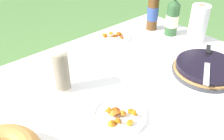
# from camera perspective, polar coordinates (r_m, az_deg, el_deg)

# --- Properties ---
(garden_table) EXTENTS (1.88, 1.17, 0.72)m
(garden_table) POSITION_cam_1_polar(r_m,az_deg,el_deg) (1.16, -2.09, -9.69)
(garden_table) COLOR #A87A47
(garden_table) RESTS_ON ground_plane
(tablecloth) EXTENTS (1.89, 1.18, 0.10)m
(tablecloth) POSITION_cam_1_polar(r_m,az_deg,el_deg) (1.13, -2.13, -8.05)
(tablecloth) COLOR white
(tablecloth) RESTS_ON garden_table
(berry_tart) EXTENTS (0.34, 0.34, 0.06)m
(berry_tart) POSITION_cam_1_polar(r_m,az_deg,el_deg) (1.37, 20.68, 0.30)
(berry_tart) COLOR #38383D
(berry_tart) RESTS_ON tablecloth
(serving_knife) EXTENTS (0.34, 0.21, 0.01)m
(serving_knife) POSITION_cam_1_polar(r_m,az_deg,el_deg) (1.38, 21.02, 2.16)
(serving_knife) COLOR silver
(serving_knife) RESTS_ON berry_tart
(cup_stack) EXTENTS (0.07, 0.07, 0.21)m
(cup_stack) POSITION_cam_1_polar(r_m,az_deg,el_deg) (1.15, -11.48, -0.12)
(cup_stack) COLOR beige
(cup_stack) RESTS_ON tablecloth
(cider_bottle_green) EXTENTS (0.08, 0.08, 0.32)m
(cider_bottle_green) POSITION_cam_1_polar(r_m,az_deg,el_deg) (1.68, 13.65, 11.61)
(cider_bottle_green) COLOR #2D562D
(cider_bottle_green) RESTS_ON tablecloth
(cider_bottle_amber) EXTENTS (0.08, 0.08, 0.35)m
(cider_bottle_amber) POSITION_cam_1_polar(r_m,az_deg,el_deg) (1.73, 9.34, 13.39)
(cider_bottle_amber) COLOR brown
(cider_bottle_amber) RESTS_ON tablecloth
(snack_plate_near) EXTENTS (0.23, 0.23, 0.06)m
(snack_plate_near) POSITION_cam_1_polar(r_m,az_deg,el_deg) (1.04, 1.70, -10.31)
(snack_plate_near) COLOR white
(snack_plate_near) RESTS_ON tablecloth
(snack_plate_left) EXTENTS (0.22, 0.22, 0.06)m
(snack_plate_left) POSITION_cam_1_polar(r_m,az_deg,el_deg) (1.63, 0.51, 7.66)
(snack_plate_left) COLOR white
(snack_plate_left) RESTS_ON tablecloth
(paper_towel_roll) EXTENTS (0.11, 0.11, 0.23)m
(paper_towel_roll) POSITION_cam_1_polar(r_m,az_deg,el_deg) (1.65, 19.14, 10.02)
(paper_towel_roll) COLOR white
(paper_towel_roll) RESTS_ON tablecloth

